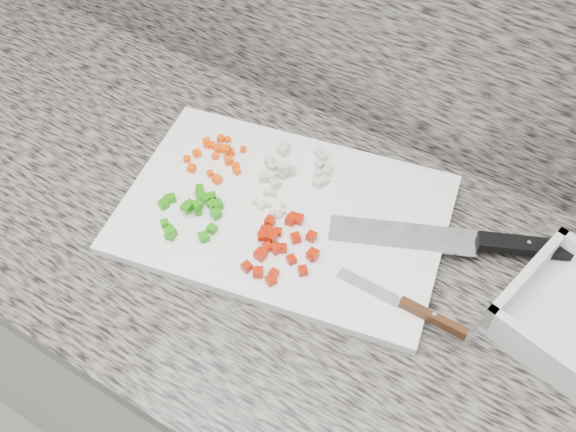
# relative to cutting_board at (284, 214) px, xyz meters

# --- Properties ---
(cabinet) EXTENTS (3.92, 0.62, 0.86)m
(cabinet) POSITION_rel_cutting_board_xyz_m (-0.03, -0.04, -0.48)
(cabinet) COLOR beige
(cabinet) RESTS_ON ground
(countertop) EXTENTS (3.96, 0.64, 0.04)m
(countertop) POSITION_rel_cutting_board_xyz_m (-0.03, -0.04, -0.03)
(countertop) COLOR slate
(countertop) RESTS_ON cabinet
(cutting_board) EXTENTS (0.56, 0.43, 0.02)m
(cutting_board) POSITION_rel_cutting_board_xyz_m (0.00, 0.00, 0.00)
(cutting_board) COLOR white
(cutting_board) RESTS_ON countertop
(carrot_pile) EXTENTS (0.10, 0.10, 0.02)m
(carrot_pile) POSITION_rel_cutting_board_xyz_m (-0.15, 0.04, 0.01)
(carrot_pile) COLOR #FA4B05
(carrot_pile) RESTS_ON cutting_board
(onion_pile) EXTENTS (0.12, 0.12, 0.03)m
(onion_pile) POSITION_rel_cutting_board_xyz_m (-0.03, 0.08, 0.02)
(onion_pile) COLOR beige
(onion_pile) RESTS_ON cutting_board
(green_pepper_pile) EXTENTS (0.11, 0.11, 0.02)m
(green_pepper_pile) POSITION_rel_cutting_board_xyz_m (-0.12, -0.08, 0.02)
(green_pepper_pile) COLOR #22870C
(green_pepper_pile) RESTS_ON cutting_board
(red_pepper_pile) EXTENTS (0.11, 0.13, 0.02)m
(red_pepper_pile) POSITION_rel_cutting_board_xyz_m (0.04, -0.06, 0.02)
(red_pepper_pile) COLOR #B01802
(red_pepper_pile) RESTS_ON cutting_board
(garlic_pile) EXTENTS (0.06, 0.05, 0.01)m
(garlic_pile) POSITION_rel_cutting_board_xyz_m (-0.03, 0.00, 0.01)
(garlic_pile) COLOR beige
(garlic_pile) RESTS_ON cutting_board
(chef_knife) EXTENTS (0.35, 0.18, 0.02)m
(chef_knife) POSITION_rel_cutting_board_xyz_m (0.29, 0.10, 0.01)
(chef_knife) COLOR white
(chef_knife) RESTS_ON cutting_board
(paring_knife) EXTENTS (0.20, 0.02, 0.02)m
(paring_knife) POSITION_rel_cutting_board_xyz_m (0.25, -0.06, 0.01)
(paring_knife) COLOR white
(paring_knife) RESTS_ON cutting_board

